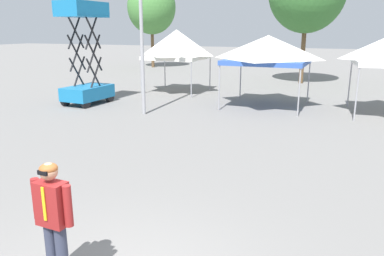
# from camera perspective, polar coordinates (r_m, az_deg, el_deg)

# --- Properties ---
(canopy_tent_center) EXTENTS (3.05, 3.05, 3.39)m
(canopy_tent_center) POSITION_cam_1_polar(r_m,az_deg,el_deg) (21.17, -2.33, 12.44)
(canopy_tent_center) COLOR #9E9EA3
(canopy_tent_center) RESTS_ON ground
(canopy_tent_far_left) EXTENTS (3.57, 3.57, 3.16)m
(canopy_tent_far_left) POSITION_cam_1_polar(r_m,az_deg,el_deg) (17.38, 11.35, 11.49)
(canopy_tent_far_left) COLOR #9E9EA3
(canopy_tent_far_left) RESTS_ON ground
(scissor_lift) EXTENTS (1.54, 2.38, 4.60)m
(scissor_lift) POSITION_cam_1_polar(r_m,az_deg,el_deg) (18.38, -15.57, 7.68)
(scissor_lift) COLOR black
(scissor_lift) RESTS_ON ground
(person_foreground) EXTENTS (0.65, 0.27, 1.78)m
(person_foreground) POSITION_cam_1_polar(r_m,az_deg,el_deg) (5.43, -20.13, -12.38)
(person_foreground) COLOR #33384C
(person_foreground) RESTS_ON ground
(tree_behind_tents_center) EXTENTS (4.27, 4.27, 7.64)m
(tree_behind_tents_center) POSITION_cam_1_polar(r_m,az_deg,el_deg) (35.44, -6.10, 17.60)
(tree_behind_tents_center) COLOR brown
(tree_behind_tents_center) RESTS_ON ground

